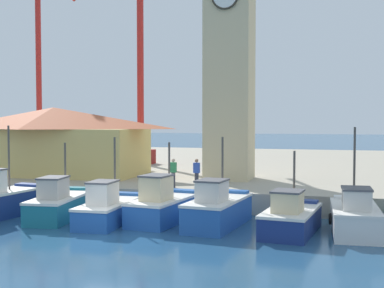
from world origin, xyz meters
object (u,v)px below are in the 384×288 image
Objects in this scene: clock_tower at (230,45)px; warehouse_left at (54,140)px; fishing_boat_mid_right at (163,206)px; fishing_boat_right_outer at (291,218)px; fishing_boat_far_right at (355,216)px; fishing_boat_left_inner at (0,200)px; fishing_boat_mid_left at (60,204)px; fishing_boat_center at (109,209)px; dock_worker_along_quay at (173,172)px; fishing_boat_right_inner at (218,209)px; port_crane_far at (39,81)px; dock_worker_near_tower at (197,173)px; port_crane_near at (141,71)px.

clock_tower is 1.40× the size of warehouse_left.
fishing_boat_mid_right is 0.28× the size of clock_tower.
fishing_boat_right_outer is 2.74m from fishing_boat_far_right.
fishing_boat_mid_left is at bearing 7.43° from fishing_boat_left_inner.
warehouse_left is at bearing 131.22° from fishing_boat_center.
fishing_boat_right_outer is at bearing -64.68° from clock_tower.
fishing_boat_mid_right reaches higher than dock_worker_along_quay.
warehouse_left is (-2.52, 9.64, 2.60)m from fishing_boat_left_inner.
fishing_boat_mid_right is 14.13m from warehouse_left.
fishing_boat_right_inner is 0.25× the size of port_crane_far.
fishing_boat_mid_right is at bearing -38.87° from warehouse_left.
port_crane_far is at bearing 137.67° from dock_worker_near_tower.
fishing_boat_right_inner reaches higher than fishing_boat_right_outer.
port_crane_far is (-12.81, 24.84, 7.80)m from fishing_boat_left_inner.
dock_worker_along_quay is at bearing -24.51° from warehouse_left.
fishing_boat_right_inner is at bearing -64.24° from dock_worker_near_tower.
port_crane_far is (-18.73, 24.84, 7.95)m from fishing_boat_center.
dock_worker_near_tower is at bearing 3.24° from dock_worker_along_quay.
fishing_boat_left_inner reaches higher than dock_worker_near_tower.
clock_tower is 0.88× the size of port_crane_near.
fishing_boat_center is at bearing -110.47° from clock_tower.
port_crane_far reaches higher than clock_tower.
fishing_boat_far_right is (8.73, -0.18, -0.05)m from fishing_boat_mid_right.
fishing_boat_right_outer is 0.24× the size of port_crane_near.
fishing_boat_mid_left is 6.52m from dock_worker_along_quay.
fishing_boat_far_right is at bearing -47.74° from port_crane_near.
fishing_boat_mid_right is 32.84m from port_crane_far.
fishing_boat_right_outer reaches higher than dock_worker_near_tower.
dock_worker_along_quay is at bearing 46.83° from fishing_boat_mid_left.
clock_tower is 10.81× the size of dock_worker_along_quay.
fishing_boat_right_inner is at bearing 1.09° from fishing_boat_mid_left.
fishing_boat_right_outer reaches higher than dock_worker_along_quay.
port_crane_far reaches higher than warehouse_left.
warehouse_left is at bearing -55.92° from port_crane_far.
fishing_boat_right_inner is 1.06× the size of fishing_boat_right_outer.
port_crane_near is at bearing 132.26° from fishing_boat_far_right.
port_crane_near reaches higher than clock_tower.
fishing_boat_center is at bearing -119.28° from dock_worker_near_tower.
fishing_boat_far_right reaches higher than dock_worker_near_tower.
fishing_boat_mid_right is 0.25× the size of port_crane_near.
fishing_boat_center reaches higher than dock_worker_along_quay.
warehouse_left is at bearing 141.13° from fishing_boat_mid_right.
warehouse_left is (-8.44, 9.64, 2.75)m from fishing_boat_center.
port_crane_near reaches higher than fishing_boat_right_outer.
fishing_boat_mid_left is at bearing -58.65° from warehouse_left.
fishing_boat_left_inner reaches higher than fishing_boat_right_outer.
fishing_boat_left_inner is 14.36m from fishing_boat_right_outer.
fishing_boat_mid_left is at bearing 171.87° from fishing_boat_center.
fishing_boat_right_outer is at bearing -36.23° from dock_worker_along_quay.
fishing_boat_center is 3.11× the size of dock_worker_near_tower.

